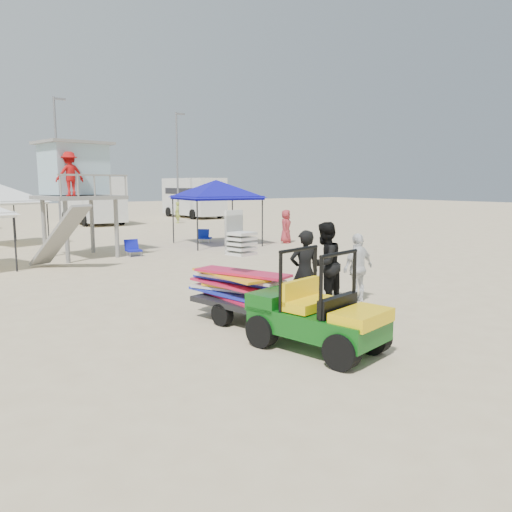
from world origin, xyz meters
TOP-DOWN VIEW (x-y plane):
  - ground at (0.00, 0.00)m, footprint 140.00×140.00m
  - utility_cart at (0.02, 0.61)m, footprint 1.53×2.40m
  - surf_trailer at (0.03, 2.94)m, footprint 1.51×2.30m
  - man_left at (1.54, 2.64)m, footprint 0.78×0.66m
  - man_mid at (2.39, 2.89)m, footprint 1.11×0.97m
  - man_right at (3.24, 2.64)m, footprint 0.98×0.44m
  - lifeguard_tower at (0.13, 13.99)m, footprint 3.03×3.03m
  - canopy_blue at (6.52, 14.24)m, footprint 3.70×3.70m
  - canopy_white_c at (-1.46, 19.81)m, footprint 3.71×3.71m
  - beach_chair_b at (1.95, 13.11)m, footprint 0.58×0.63m
  - beach_chair_c at (6.50, 15.36)m, footprint 0.73×0.87m
  - rv_mid_right at (6.00, 29.99)m, footprint 2.64×7.00m
  - rv_far_right at (15.00, 31.49)m, footprint 2.64×6.60m
  - light_pole_left at (3.00, 27.00)m, footprint 0.14×0.14m
  - light_pole_right at (12.00, 28.50)m, footprint 0.14×0.14m
  - distant_beachgoers at (1.66, 16.42)m, footprint 18.08×14.67m

SIDE VIEW (x-z plane):
  - ground at x=0.00m, z-range 0.00..0.00m
  - beach_chair_b at x=1.95m, z-range -0.01..0.63m
  - beach_chair_c at x=6.50m, z-range -0.01..0.63m
  - distant_beachgoers at x=1.66m, z-range -0.02..1.57m
  - utility_cart at x=0.02m, z-range -0.06..1.63m
  - surf_trailer at x=0.03m, z-range -0.18..1.82m
  - man_right at x=3.24m, z-range 0.00..1.64m
  - man_left at x=1.54m, z-range 0.00..1.82m
  - man_mid at x=2.39m, z-range 0.00..1.94m
  - rv_far_right at x=15.00m, z-range 0.17..3.42m
  - rv_mid_right at x=6.00m, z-range 0.17..3.42m
  - canopy_white_c at x=-1.46m, z-range 1.04..4.21m
  - canopy_blue at x=6.52m, z-range 1.14..4.51m
  - lifeguard_tower at x=0.13m, z-range 1.04..5.30m
  - light_pole_left at x=3.00m, z-range 0.00..8.00m
  - light_pole_right at x=12.00m, z-range 0.00..8.00m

